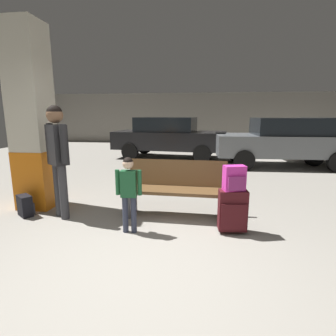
# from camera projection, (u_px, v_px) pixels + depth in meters

# --- Properties ---
(ground_plane) EXTENTS (18.00, 18.00, 0.10)m
(ground_plane) POSITION_uv_depth(u_px,v_px,m) (175.00, 182.00, 6.64)
(ground_plane) COLOR gray
(garage_back_wall) EXTENTS (18.00, 0.12, 2.80)m
(garage_back_wall) POSITION_uv_depth(u_px,v_px,m) (191.00, 118.00, 14.97)
(garage_back_wall) COLOR gray
(garage_back_wall) RESTS_ON ground_plane
(structural_pillar) EXTENTS (0.57, 0.57, 3.08)m
(structural_pillar) POSITION_uv_depth(u_px,v_px,m) (32.00, 119.00, 4.45)
(structural_pillar) COLOR orange
(structural_pillar) RESTS_ON ground_plane
(bench) EXTENTS (1.62, 0.58, 0.89)m
(bench) POSITION_uv_depth(u_px,v_px,m) (176.00, 189.00, 4.21)
(bench) COLOR brown
(bench) RESTS_ON ground_plane
(suitcase) EXTENTS (0.40, 0.26, 0.60)m
(suitcase) POSITION_uv_depth(u_px,v_px,m) (233.00, 211.00, 3.61)
(suitcase) COLOR #471419
(suitcase) RESTS_ON ground_plane
(backpack_bright) EXTENTS (0.31, 0.25, 0.34)m
(backpack_bright) POSITION_uv_depth(u_px,v_px,m) (234.00, 179.00, 3.52)
(backpack_bright) COLOR #D833A5
(backpack_bright) RESTS_ON suitcase
(child) EXTENTS (0.36, 0.21, 1.06)m
(child) POSITION_uv_depth(u_px,v_px,m) (129.00, 187.00, 3.56)
(child) COLOR #33384C
(child) RESTS_ON ground_plane
(adult) EXTENTS (0.49, 0.41, 1.75)m
(adult) POSITION_uv_depth(u_px,v_px,m) (58.00, 150.00, 4.03)
(adult) COLOR #38383D
(adult) RESTS_ON ground_plane
(backpack_dark_floor) EXTENTS (0.32, 0.31, 0.34)m
(backpack_dark_floor) POSITION_uv_depth(u_px,v_px,m) (25.00, 206.00, 4.25)
(backpack_dark_floor) COLOR black
(backpack_dark_floor) RESTS_ON ground_plane
(parked_car_near) EXTENTS (4.15, 1.90, 1.51)m
(parked_car_near) POSITION_uv_depth(u_px,v_px,m) (284.00, 141.00, 8.27)
(parked_car_near) COLOR slate
(parked_car_near) RESTS_ON ground_plane
(parked_car_far) EXTENTS (4.27, 2.16, 1.51)m
(parked_car_far) POSITION_uv_depth(u_px,v_px,m) (169.00, 136.00, 9.91)
(parked_car_far) COLOR black
(parked_car_far) RESTS_ON ground_plane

